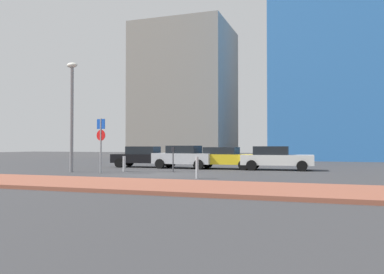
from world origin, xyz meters
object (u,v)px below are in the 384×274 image
at_px(parked_car_white, 276,158).
at_px(traffic_bollard_mid, 197,168).
at_px(parking_sign_post, 101,139).
at_px(parked_car_yellow, 223,157).
at_px(parked_car_black, 144,156).
at_px(parking_meter, 173,156).
at_px(street_lamp, 72,107).
at_px(traffic_bollard_near, 124,164).
at_px(parked_car_silver, 184,156).

xyz_separation_m(parked_car_white, traffic_bollard_mid, (-2.71, -7.56, -0.26)).
bearing_deg(traffic_bollard_mid, parking_sign_post, 166.09).
height_order(parked_car_yellow, traffic_bollard_mid, parked_car_yellow).
xyz_separation_m(parked_car_black, parking_meter, (3.82, -4.04, 0.18)).
relative_size(parking_sign_post, street_lamp, 0.48).
distance_m(parking_meter, traffic_bollard_near, 3.00).
relative_size(parked_car_yellow, parked_car_white, 0.99).
height_order(parked_car_white, parking_sign_post, parking_sign_post).
bearing_deg(street_lamp, parked_car_yellow, 37.56).
xyz_separation_m(parked_car_white, parking_meter, (-5.40, -3.82, 0.17)).
xyz_separation_m(parking_sign_post, street_lamp, (-2.14, 0.30, 1.88)).
bearing_deg(parked_car_black, street_lamp, -106.23).
bearing_deg(parked_car_black, parking_meter, -46.59).
bearing_deg(parking_sign_post, traffic_bollard_near, 74.03).
height_order(parked_car_silver, parked_car_yellow, parked_car_silver).
xyz_separation_m(parked_car_yellow, parking_meter, (-2.01, -3.90, 0.19)).
bearing_deg(traffic_bollard_mid, parked_car_yellow, 95.08).
height_order(street_lamp, traffic_bollard_near, street_lamp).
xyz_separation_m(parked_car_white, parking_sign_post, (-8.82, -6.04, 1.14)).
distance_m(parked_car_silver, traffic_bollard_near, 4.75).
relative_size(street_lamp, traffic_bollard_mid, 6.25).
bearing_deg(parked_car_silver, traffic_bollard_mid, -65.69).
height_order(parked_car_black, parked_car_yellow, parked_car_black).
xyz_separation_m(parked_car_black, street_lamp, (-1.74, -5.97, 3.03)).
distance_m(parked_car_black, parking_meter, 5.56).
relative_size(parked_car_black, parking_meter, 3.12).
height_order(traffic_bollard_near, traffic_bollard_mid, traffic_bollard_mid).
height_order(parking_sign_post, traffic_bollard_near, parking_sign_post).
relative_size(parking_meter, traffic_bollard_mid, 1.43).
height_order(parked_car_black, parked_car_silver, parked_car_silver).
bearing_deg(parked_car_white, street_lamp, -152.32).
height_order(parking_meter, traffic_bollard_mid, parking_meter).
bearing_deg(parked_car_silver, parked_car_black, 173.73).
bearing_deg(parking_meter, street_lamp, -160.87).
xyz_separation_m(parked_car_yellow, traffic_bollard_near, (-4.94, -4.37, -0.30)).
distance_m(parked_car_yellow, traffic_bollard_mid, 7.67).
relative_size(traffic_bollard_near, traffic_bollard_mid, 0.90).
relative_size(parked_car_yellow, traffic_bollard_near, 4.88).
bearing_deg(parked_car_black, parked_car_silver, -6.27).
height_order(parked_car_silver, parked_car_white, parked_car_silver).
distance_m(parked_car_silver, parked_car_yellow, 2.69).
relative_size(parked_car_silver, street_lamp, 0.65).
relative_size(parked_car_black, traffic_bollard_near, 4.99).
height_order(parked_car_black, street_lamp, street_lamp).
bearing_deg(traffic_bollard_near, parked_car_silver, 61.56).
relative_size(parked_car_white, parking_meter, 3.08).
xyz_separation_m(parked_car_black, parked_car_yellow, (5.84, -0.14, -0.01)).
bearing_deg(parking_meter, parking_sign_post, -146.98).
bearing_deg(parked_car_white, parked_car_yellow, 178.69).
relative_size(parking_sign_post, traffic_bollard_mid, 2.98).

